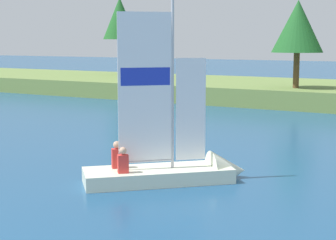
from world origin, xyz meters
TOP-DOWN VIEW (x-y plane):
  - shore_bank at (0.00, 29.85)m, footprint 80.00×10.81m
  - shoreline_tree_left at (-14.93, 32.16)m, footprint 2.77×2.77m
  - shoreline_tree_midleft at (1.42, 26.69)m, footprint 3.00×3.00m
  - sailboat at (3.73, 8.18)m, footprint 4.24×4.07m

SIDE VIEW (x-z plane):
  - sailboat at x=3.73m, z-range -2.40..3.16m
  - shore_bank at x=0.00m, z-range 0.00..1.10m
  - shoreline_tree_midleft at x=1.42m, z-range 2.13..7.27m
  - shoreline_tree_left at x=-14.93m, z-range 2.51..8.81m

